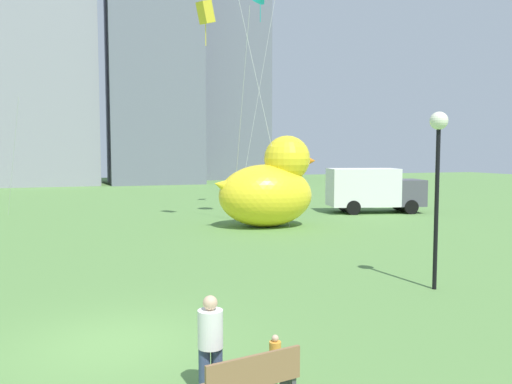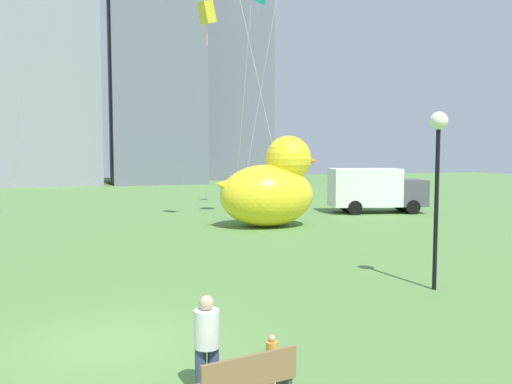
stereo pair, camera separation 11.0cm
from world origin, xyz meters
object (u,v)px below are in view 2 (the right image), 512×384
(person_adult, at_px, (207,341))
(kite_yellow, at_px, (207,14))
(giant_inflatable_duck, at_px, (271,188))
(lamppost, at_px, (438,151))
(person_child, at_px, (272,356))
(box_truck, at_px, (375,190))
(park_bench, at_px, (247,380))

(person_adult, xyz_separation_m, kite_yellow, (4.34, 18.80, 10.13))
(giant_inflatable_duck, xyz_separation_m, lamppost, (0.24, -13.20, 1.93))
(kite_yellow, bearing_deg, person_child, -99.67)
(giant_inflatable_duck, relative_size, box_truck, 0.90)
(park_bench, relative_size, lamppost, 0.33)
(park_bench, relative_size, box_truck, 0.26)
(park_bench, relative_size, person_adult, 1.01)
(box_truck, height_order, kite_yellow, kite_yellow)
(person_child, bearing_deg, box_truck, 55.09)
(lamppost, bearing_deg, person_child, -147.22)
(person_adult, height_order, giant_inflatable_duck, giant_inflatable_duck)
(lamppost, xyz_separation_m, box_truck, (8.21, 16.85, -2.52))
(park_bench, height_order, person_child, park_bench)
(lamppost, xyz_separation_m, kite_yellow, (-3.27, 14.50, 7.08))
(park_bench, height_order, giant_inflatable_duck, giant_inflatable_duck)
(giant_inflatable_duck, xyz_separation_m, box_truck, (8.45, 3.66, -0.59))
(lamppost, bearing_deg, park_bench, -145.45)
(park_bench, bearing_deg, box_truck, 54.82)
(park_bench, distance_m, box_truck, 26.65)
(person_adult, bearing_deg, person_child, 7.29)
(giant_inflatable_duck, bearing_deg, person_child, -109.69)
(park_bench, bearing_deg, person_adult, 128.29)
(park_bench, relative_size, person_child, 2.00)
(person_adult, height_order, box_truck, box_truck)
(park_bench, xyz_separation_m, person_adult, (-0.48, 0.61, 0.44))
(park_bench, bearing_deg, kite_yellow, 78.75)
(person_child, relative_size, lamppost, 0.17)
(giant_inflatable_duck, xyz_separation_m, kite_yellow, (-3.03, 1.30, 9.01))
(box_truck, relative_size, kite_yellow, 0.54)
(person_adult, distance_m, kite_yellow, 21.80)
(lamppost, relative_size, kite_yellow, 0.43)
(kite_yellow, bearing_deg, park_bench, -101.25)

